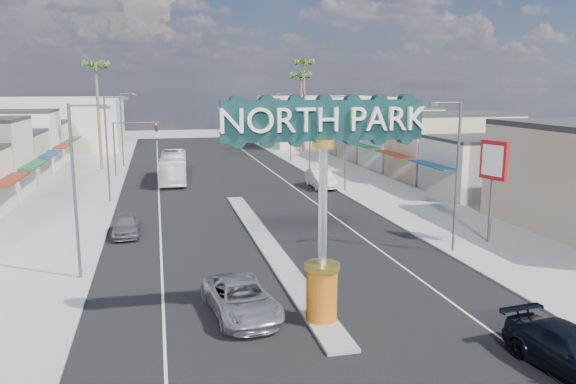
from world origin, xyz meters
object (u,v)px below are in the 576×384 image
traffic_signal_right (295,135)px  streetlight_r_near (455,169)px  car_parked_left (126,225)px  city_bus (174,167)px  streetlight_r_far (289,123)px  bank_pylon_sign (493,166)px  streetlight_l_near (77,183)px  streetlight_l_far (123,126)px  palm_left_far (96,71)px  suv_right (573,353)px  traffic_signal_left (131,138)px  car_parked_right (321,179)px  gateway_sign (323,185)px  streetlight_l_mid (109,143)px  suv_left (241,299)px  palm_right_mid (301,80)px  streetlight_r_mid (344,138)px  palm_right_far (304,68)px

traffic_signal_right → streetlight_r_near: bearing=-87.9°
car_parked_left → city_bus: bearing=79.0°
streetlight_r_far → bank_pylon_sign: (3.32, -40.80, -0.10)m
streetlight_l_near → streetlight_l_far: size_ratio=1.00×
palm_left_far → bank_pylon_sign: (26.75, -38.80, -6.53)m
suv_right → bank_pylon_sign: size_ratio=0.84×
streetlight_r_near → bank_pylon_sign: 3.53m
traffic_signal_left → car_parked_right: traffic_signal_left is taller
palm_left_far → streetlight_l_near: bearing=-86.3°
traffic_signal_left → car_parked_left: size_ratio=1.41×
streetlight_r_near → city_bus: bearing=117.3°
gateway_sign → traffic_signal_right: (9.18, 42.02, -1.65)m
gateway_sign → streetlight_l_mid: (-10.43, 28.02, -0.86)m
streetlight_l_mid → streetlight_r_far: size_ratio=1.00×
traffic_signal_left → streetlight_l_mid: streetlight_l_mid is taller
suv_left → streetlight_r_far: bearing=67.1°
streetlight_r_near → palm_right_mid: 46.40m
suv_left → suv_right: 12.91m
streetlight_r_mid → palm_left_far: bearing=139.5°
traffic_signal_left → car_parked_left: (0.46, -25.58, -3.55)m
gateway_sign → palm_right_far: 62.20m
car_parked_right → car_parked_left: bearing=-141.4°
suv_left → city_bus: bearing=85.5°
palm_right_far → suv_left: size_ratio=2.54×
palm_left_far → palm_right_mid: 26.70m
streetlight_l_mid → palm_right_mid: size_ratio=0.74×
streetlight_l_far → city_bus: size_ratio=0.83×
streetlight_l_near → palm_right_mid: 51.92m
streetlight_l_mid → suv_right: 38.64m
streetlight_r_mid → palm_right_mid: (2.57, 26.00, 5.54)m
car_parked_right → bank_pylon_sign: 22.39m
traffic_signal_left → streetlight_l_near: streetlight_l_near is taller
palm_right_mid → suv_right: palm_right_mid is taller
palm_right_mid → car_parked_left: size_ratio=2.85×
streetlight_l_near → palm_left_far: 40.59m
streetlight_r_near → car_parked_left: 21.37m
gateway_sign → suv_right: 10.76m
suv_right → car_parked_left: (-15.97, 22.51, -0.06)m
streetlight_l_near → streetlight_r_far: bearing=63.6°
traffic_signal_right → streetlight_r_mid: (1.25, -13.99, 0.79)m
palm_right_mid → car_parked_left: (-21.73, -37.58, -9.88)m
suv_right → palm_right_mid: bearing=77.6°
suv_right → streetlight_l_near: bearing=134.5°
traffic_signal_right → gateway_sign: bearing=-102.3°
traffic_signal_left → streetlight_r_mid: 24.11m
suv_right → car_parked_right: 36.83m
traffic_signal_left → traffic_signal_right: 18.37m
traffic_signal_right → city_bus: traffic_signal_right is taller
palm_left_far → car_parked_left: (4.27, -31.58, -10.77)m
suv_left → palm_right_mid: bearing=65.6°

